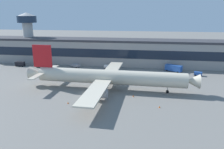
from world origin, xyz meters
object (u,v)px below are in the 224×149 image
Objects in this scene: fuel_truck at (173,68)px; baggage_tug at (198,73)px; follow_me_car at (108,67)px; traffic_cone_3 at (133,96)px; traffic_cone_1 at (93,104)px; pushback_tractor at (76,65)px; stair_truck at (41,63)px; airliner at (108,77)px; traffic_cone_2 at (68,103)px; crew_van at (20,64)px; traffic_cone_0 at (160,107)px; control_tower at (28,31)px.

fuel_truck is 12.74m from baggage_tug.
follow_me_car is 7.30× the size of traffic_cone_3.
traffic_cone_1 is (-29.79, -48.91, -1.52)m from fuel_truck.
pushback_tractor is 7.42× the size of traffic_cone_1.
traffic_cone_1 is (41.26, -47.67, -1.61)m from stair_truck.
airliner is at bearing -79.94° from follow_me_car.
pushback_tractor is 51.52m from traffic_cone_2.
pushback_tractor is 51.80m from fuel_truck.
crew_van is 0.81× the size of stair_truck.
crew_van is 1.33× the size of baggage_tug.
baggage_tug is at bearing 64.43° from traffic_cone_0.
baggage_tug is (10.94, -6.47, -0.80)m from fuel_truck.
pushback_tractor is 1.39× the size of baggage_tug.
control_tower is at bearing 100.46° from crew_van.
stair_truck is 65.69m from traffic_cone_3.
traffic_cone_2 is 0.98× the size of traffic_cone_3.
traffic_cone_3 is (34.27, -40.01, -0.73)m from pushback_tractor.
traffic_cone_2 is at bearing -55.55° from stair_truck.
follow_me_car is at bearing -16.07° from control_tower.
fuel_truck is (83.62, 1.78, 0.42)m from crew_van.
crew_van is at bearing -175.47° from pushback_tractor.
control_tower is at bearing 156.47° from pushback_tractor.
fuel_truck reaches higher than baggage_tug.
follow_me_car is (37.27, 1.96, -0.89)m from stair_truck.
traffic_cone_1 reaches higher than traffic_cone_3.
stair_truck is at bearing 144.60° from traffic_cone_3.
control_tower is 44.18× the size of traffic_cone_0.
traffic_cone_3 is (66.10, -37.49, -1.14)m from crew_van.
traffic_cone_3 is (-8.83, 8.23, -0.01)m from traffic_cone_0.
crew_van is (-55.79, 31.09, -3.58)m from airliner.
traffic_cone_3 is at bearing -114.05° from fuel_truck.
traffic_cone_1 is at bearing -133.82° from baggage_tug.
traffic_cone_0 is at bearing -100.37° from fuel_truck.
fuel_truck reaches higher than follow_me_car.
control_tower reaches higher than airliner.
traffic_cone_3 is (53.53, -38.04, -1.66)m from stair_truck.
pushback_tractor is 0.85× the size of stair_truck.
airliner is at bearing -29.13° from crew_van.
traffic_cone_1 is at bearing -96.97° from airliner.
baggage_tug is 43.44m from traffic_cone_3.
traffic_cone_3 is (16.26, -40.00, -0.77)m from follow_me_car.
stair_truck is 10.19× the size of traffic_cone_3.
airliner is 16.85× the size of baggage_tug.
traffic_cone_1 is at bearing -121.34° from fuel_truck.
pushback_tractor is at bearing 4.53° from crew_van.
crew_van reaches higher than follow_me_car.
baggage_tug reaches higher than traffic_cone_0.
traffic_cone_2 is at bearing -154.97° from traffic_cone_3.
control_tower is (-59.08, 48.90, 13.28)m from airliner.
traffic_cone_1 is (22.00, -49.65, -0.68)m from pushback_tractor.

